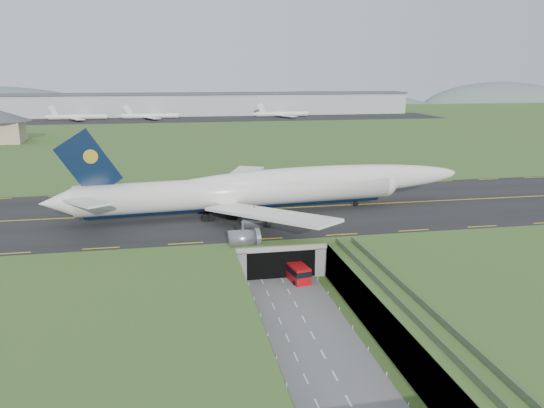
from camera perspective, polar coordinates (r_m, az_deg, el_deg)
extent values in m
plane|color=#356227|center=(85.29, 2.11, -10.05)|extent=(900.00, 900.00, 0.00)
cube|color=gray|center=(84.11, 2.13, -8.18)|extent=(800.00, 800.00, 6.00)
cube|color=slate|center=(78.63, 3.34, -12.16)|extent=(12.00, 75.00, 0.20)
cube|color=black|center=(113.99, -1.52, -0.60)|extent=(800.00, 44.00, 0.18)
cube|color=gray|center=(100.85, -0.25, -2.88)|extent=(16.00, 22.00, 1.00)
cube|color=gray|center=(100.63, -4.18, -4.45)|extent=(2.00, 22.00, 6.00)
cube|color=gray|center=(103.04, 3.59, -4.00)|extent=(2.00, 22.00, 6.00)
cube|color=black|center=(97.11, 0.29, -5.41)|extent=(12.00, 12.00, 5.00)
cube|color=#A8A8A3|center=(90.49, 1.03, -4.80)|extent=(17.00, 0.50, 0.80)
cube|color=#A8A8A3|center=(70.31, 14.53, -10.76)|extent=(3.00, 53.00, 0.50)
cube|color=gray|center=(69.44, 13.50, -10.34)|extent=(0.06, 53.00, 1.00)
cube|color=gray|center=(70.58, 15.61, -10.07)|extent=(0.06, 53.00, 1.00)
cylinder|color=#A8A8A3|center=(64.21, 18.07, -16.54)|extent=(0.90, 0.90, 5.60)
cylinder|color=#A8A8A3|center=(73.61, 13.55, -12.12)|extent=(0.90, 0.90, 5.60)
cylinder|color=#A8A8A3|center=(83.68, 10.19, -8.68)|extent=(0.90, 0.90, 5.60)
cylinder|color=white|center=(108.77, -3.42, 1.30)|extent=(64.94, 11.63, 6.09)
sphere|color=white|center=(119.66, 11.90, 2.18)|extent=(6.45, 6.45, 5.96)
cone|color=white|center=(107.24, -22.11, 0.10)|extent=(7.13, 6.33, 5.78)
ellipsoid|color=white|center=(113.37, 5.23, 2.49)|extent=(66.77, 11.31, 6.39)
ellipsoid|color=black|center=(119.08, 11.51, 2.52)|extent=(4.47, 3.02, 2.13)
cylinder|color=black|center=(109.31, -3.40, 0.08)|extent=(61.41, 7.84, 2.56)
cube|color=white|center=(123.92, -4.05, 2.40)|extent=(18.10, 28.63, 2.56)
cube|color=white|center=(113.37, -18.95, 1.82)|extent=(8.04, 11.31, 0.97)
cube|color=white|center=(95.08, -0.33, -1.11)|extent=(21.78, 27.17, 2.56)
cube|color=white|center=(99.45, -19.35, 0.17)|extent=(9.28, 11.11, 0.97)
cube|color=black|center=(105.32, -19.12, 4.09)|extent=(12.10, 1.61, 13.45)
cylinder|color=gold|center=(105.08, -18.92, 4.87)|extent=(2.71, 0.89, 2.66)
cylinder|color=slate|center=(118.40, -4.00, 0.39)|extent=(5.20, 3.55, 3.14)
cylinder|color=slate|center=(127.22, -6.89, 1.27)|extent=(5.20, 3.55, 3.14)
cylinder|color=slate|center=(101.34, -1.92, -1.90)|extent=(5.20, 3.55, 3.14)
cylinder|color=slate|center=(91.05, -3.17, -3.75)|extent=(5.20, 3.55, 3.14)
cylinder|color=black|center=(117.78, 9.00, 0.01)|extent=(1.08, 0.56, 1.05)
cube|color=black|center=(108.95, -5.59, -0.94)|extent=(6.26, 7.12, 1.33)
cube|color=#B10B10|center=(91.61, 2.58, -7.23)|extent=(3.81, 7.42, 2.83)
cube|color=black|center=(91.41, 2.59, -6.90)|extent=(3.88, 7.53, 0.94)
cube|color=black|center=(92.04, 2.58, -7.91)|extent=(3.54, 6.93, 0.47)
cylinder|color=black|center=(89.55, 2.44, -8.49)|extent=(0.47, 0.89, 0.85)
cylinder|color=black|center=(93.60, 1.31, -7.47)|extent=(0.47, 0.89, 0.85)
cylinder|color=black|center=(90.47, 3.89, -8.27)|extent=(0.47, 0.89, 0.85)
cylinder|color=black|center=(94.48, 2.70, -7.27)|extent=(0.47, 0.89, 0.85)
cube|color=tan|center=(252.16, -27.12, 6.91)|extent=(18.23, 18.23, 9.15)
cube|color=#B2B2B2|center=(376.97, -8.15, 10.54)|extent=(300.00, 22.00, 15.00)
cube|color=#4C4C51|center=(376.62, -8.19, 11.68)|extent=(302.00, 24.00, 1.20)
cube|color=black|center=(347.58, -7.87, 9.06)|extent=(320.00, 50.00, 0.08)
cylinder|color=white|center=(356.64, -20.19, 8.80)|extent=(34.00, 3.20, 3.20)
cylinder|color=white|center=(352.20, -12.92, 9.24)|extent=(34.00, 3.20, 3.20)
cylinder|color=white|center=(359.50, 1.11, 9.67)|extent=(34.00, 3.20, 3.20)
ellipsoid|color=slate|center=(525.74, 4.57, 9.63)|extent=(260.00, 91.00, 44.00)
ellipsoid|color=slate|center=(609.42, 23.28, 9.15)|extent=(180.00, 63.00, 60.00)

